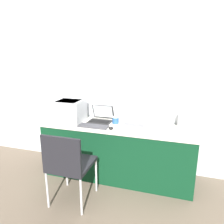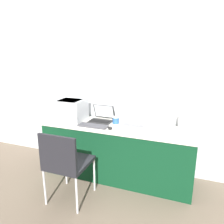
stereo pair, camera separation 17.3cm
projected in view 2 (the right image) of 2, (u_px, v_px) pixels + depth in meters
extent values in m
plane|color=#6B5B4C|center=(110.00, 186.00, 2.87)|extent=(14.00, 14.00, 0.00)
cube|color=silver|center=(126.00, 82.00, 3.10)|extent=(8.00, 0.05, 2.60)
cube|color=#0C381E|center=(117.00, 152.00, 3.02)|extent=(2.03, 0.55, 0.73)
cube|color=silver|center=(117.00, 127.00, 2.92)|extent=(2.05, 0.57, 0.02)
cube|color=#B2B7BC|center=(72.00, 110.00, 3.13)|extent=(0.37, 0.35, 0.31)
cube|color=black|center=(70.00, 102.00, 3.07)|extent=(0.30, 0.27, 0.05)
cube|color=black|center=(100.00, 122.00, 3.07)|extent=(0.31, 0.22, 0.02)
cube|color=black|center=(100.00, 121.00, 3.06)|extent=(0.28, 0.12, 0.00)
cube|color=black|center=(104.00, 111.00, 3.18)|extent=(0.31, 0.09, 0.21)
cube|color=silver|center=(104.00, 111.00, 3.17)|extent=(0.28, 0.07, 0.18)
cube|color=#B7B7BC|center=(134.00, 126.00, 2.90)|extent=(0.31, 0.23, 0.02)
cube|color=slate|center=(133.00, 125.00, 2.89)|extent=(0.27, 0.13, 0.00)
cube|color=#B7B7BC|center=(137.00, 114.00, 3.00)|extent=(0.31, 0.07, 0.22)
cube|color=silver|center=(137.00, 114.00, 3.00)|extent=(0.28, 0.06, 0.20)
cube|color=#3D3D42|center=(93.00, 126.00, 2.90)|extent=(0.40, 0.15, 0.02)
cylinder|color=#285699|center=(116.00, 120.00, 3.01)|extent=(0.09, 0.09, 0.09)
cylinder|color=white|center=(116.00, 117.00, 3.00)|extent=(0.09, 0.09, 0.01)
ellipsoid|color=black|center=(110.00, 128.00, 2.78)|extent=(0.06, 0.05, 0.04)
cylinder|color=silver|center=(183.00, 121.00, 2.73)|extent=(0.12, 0.12, 0.24)
sphere|color=silver|center=(184.00, 111.00, 2.70)|extent=(0.07, 0.07, 0.07)
cube|color=black|center=(70.00, 163.00, 2.54)|extent=(0.45, 0.48, 0.04)
cube|color=black|center=(57.00, 154.00, 2.28)|extent=(0.45, 0.03, 0.40)
cylinder|color=silver|center=(66.00, 169.00, 2.88)|extent=(0.02, 0.02, 0.44)
cylinder|color=silver|center=(94.00, 175.00, 2.73)|extent=(0.02, 0.02, 0.44)
cylinder|color=silver|center=(45.00, 188.00, 2.48)|extent=(0.02, 0.02, 0.44)
cylinder|color=silver|center=(77.00, 196.00, 2.34)|extent=(0.02, 0.02, 0.44)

